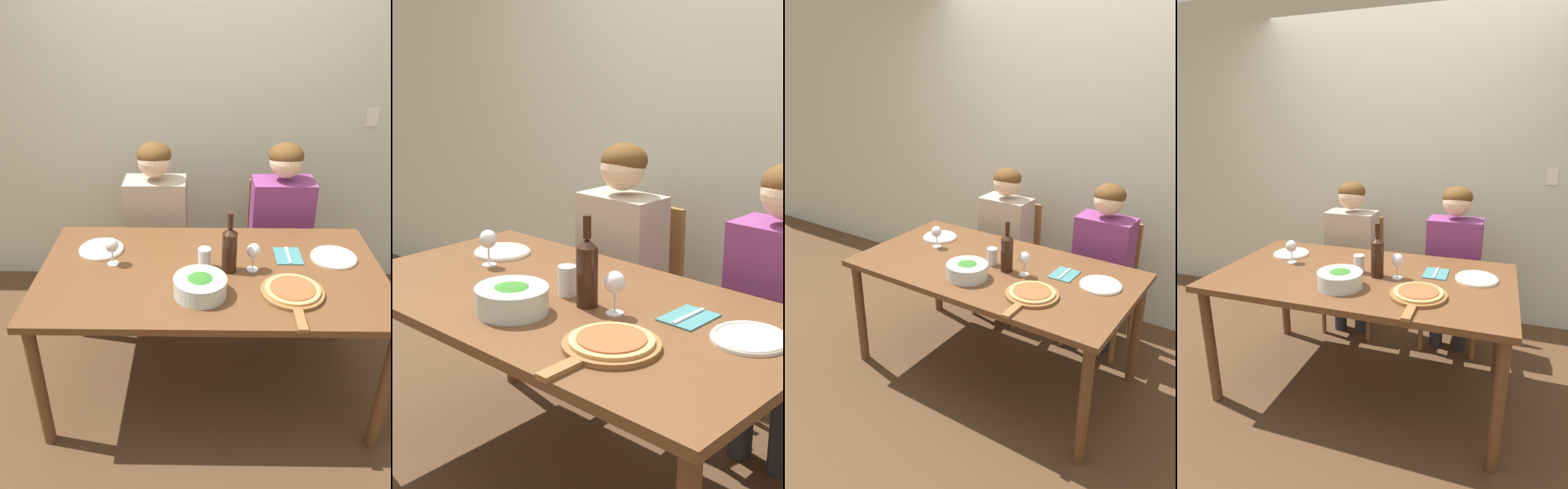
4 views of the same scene
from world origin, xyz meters
TOP-DOWN VIEW (x-y plane):
  - ground_plane at (0.00, 0.00)m, footprint 40.00×40.00m
  - back_wall at (0.00, 1.22)m, footprint 10.00×0.06m
  - dining_table at (0.00, 0.00)m, footprint 1.75×0.95m
  - chair_left at (-0.34, 0.79)m, footprint 0.42×0.42m
  - chair_right at (0.46, 0.79)m, footprint 0.42×0.42m
  - person_woman at (-0.34, 0.67)m, footprint 0.47×0.51m
  - person_man at (0.46, 0.67)m, footprint 0.47×0.51m
  - wine_bottle at (0.09, 0.00)m, footprint 0.08×0.08m
  - broccoli_bowl at (-0.06, -0.21)m, footprint 0.25×0.25m
  - dinner_plate_left at (-0.60, 0.20)m, footprint 0.24×0.24m
  - dinner_plate_right at (0.65, 0.13)m, footprint 0.24×0.24m
  - pizza_on_board at (0.38, -0.21)m, footprint 0.30×0.44m
  - wine_glass_left at (-0.51, 0.05)m, footprint 0.07×0.07m
  - wine_glass_right at (0.21, 0.01)m, footprint 0.07×0.07m
  - water_tumbler at (-0.03, 0.03)m, footprint 0.07×0.07m
  - fork_on_napkin at (0.41, 0.15)m, footprint 0.14×0.18m

SIDE VIEW (x-z plane):
  - ground_plane at x=0.00m, z-range 0.00..0.00m
  - chair_left at x=-0.34m, z-range 0.04..0.95m
  - chair_right at x=0.46m, z-range 0.04..0.95m
  - dining_table at x=0.00m, z-range 0.31..1.07m
  - person_woman at x=-0.34m, z-range 0.12..1.34m
  - person_man at x=0.46m, z-range 0.12..1.34m
  - fork_on_napkin at x=0.41m, z-range 0.77..0.78m
  - dinner_plate_left at x=-0.60m, z-range 0.77..0.79m
  - dinner_plate_right at x=0.65m, z-range 0.77..0.79m
  - pizza_on_board at x=0.38m, z-range 0.77..0.80m
  - broccoli_bowl at x=-0.06m, z-range 0.77..0.86m
  - water_tumbler at x=-0.03m, z-range 0.77..0.88m
  - wine_glass_left at x=-0.51m, z-range 0.80..0.95m
  - wine_glass_right at x=0.21m, z-range 0.80..0.95m
  - wine_bottle at x=0.09m, z-range 0.74..1.06m
  - back_wall at x=0.00m, z-range 0.00..2.70m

